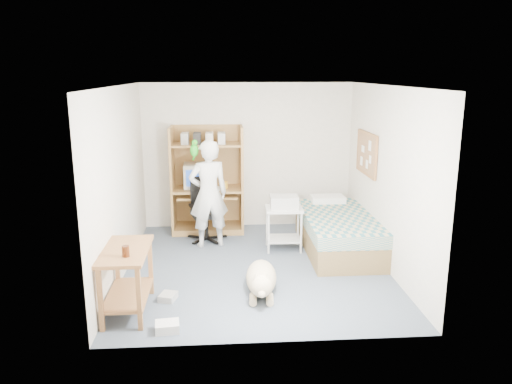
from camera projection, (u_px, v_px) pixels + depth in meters
floor at (256, 267)px, 7.01m from camera, size 4.00×4.00×0.00m
wall_back at (248, 156)px, 8.65m from camera, size 3.60×0.02×2.50m
wall_right at (387, 178)px, 6.84m from camera, size 0.02×4.00×2.50m
wall_left at (120, 183)px, 6.59m from camera, size 0.02×4.00×2.50m
ceiling at (256, 86)px, 6.42m from camera, size 3.60×4.00×0.02m
computer_hutch at (208, 184)px, 8.45m from camera, size 1.20×0.63×1.80m
bed at (338, 232)px, 7.63m from camera, size 1.02×2.02×0.66m
side_desk at (127, 271)px, 5.62m from camera, size 0.50×1.00×0.75m
corkboard at (367, 154)px, 7.66m from camera, size 0.04×0.94×0.66m
office_chair at (206, 218)px, 8.09m from camera, size 0.57×0.57×1.01m
person at (209, 194)px, 7.69m from camera, size 0.69×0.54×1.68m
parrot at (194, 149)px, 7.53m from camera, size 0.12×0.22×0.34m
dog at (261, 279)px, 6.15m from camera, size 0.43×1.18×0.44m
printer_cart at (284, 222)px, 7.63m from camera, size 0.57×0.46×0.67m
printer at (284, 202)px, 7.55m from camera, size 0.43×0.33×0.18m
crt_monitor at (197, 175)px, 8.41m from camera, size 0.43×0.46×0.40m
keyboard at (209, 195)px, 8.34m from camera, size 0.46×0.19×0.03m
pencil_cup at (225, 185)px, 8.39m from camera, size 0.08×0.08×0.12m
drink_glass at (126, 251)px, 5.33m from camera, size 0.08×0.08×0.12m
floor_box_a at (167, 327)px, 5.28m from camera, size 0.27×0.23×0.10m
floor_box_b at (168, 297)px, 6.00m from camera, size 0.23×0.26×0.08m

